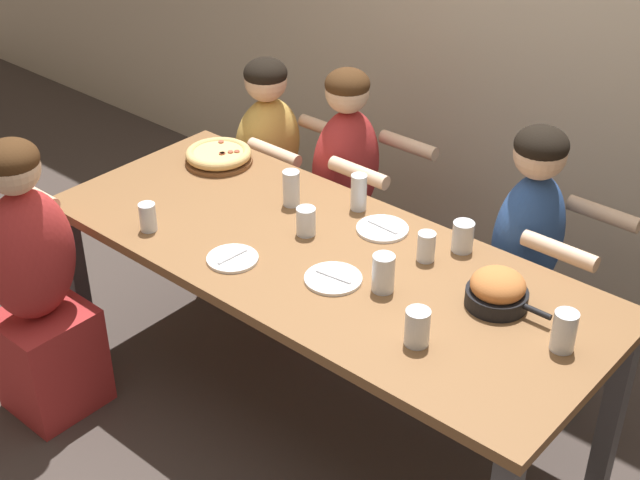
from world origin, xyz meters
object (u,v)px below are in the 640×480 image
drinking_glass_d (383,275)px  drinking_glass_g (291,190)px  pizza_board_main (219,156)px  empty_plate_a (382,229)px  empty_plate_b (333,279)px  drinking_glass_e (463,238)px  drinking_glass_f (148,219)px  drinking_glass_i (359,192)px  drinking_glass_h (306,221)px  diner_near_left (37,292)px  drinking_glass_b (426,248)px  diner_far_left (270,176)px  empty_plate_c (233,259)px  drinking_glass_c (564,333)px  diner_far_midright (524,275)px  diner_far_midleft (346,203)px  skillet_bowl (498,290)px  drinking_glass_a (417,329)px

drinking_glass_d → drinking_glass_g: 0.67m
pizza_board_main → drinking_glass_g: 0.49m
empty_plate_a → empty_plate_b: 0.38m
drinking_glass_d → drinking_glass_e: 0.39m
drinking_glass_f → drinking_glass_i: drinking_glass_i is taller
drinking_glass_h → diner_near_left: bearing=-135.1°
drinking_glass_i → drinking_glass_b: bearing=-17.4°
empty_plate_a → drinking_glass_h: drinking_glass_h is taller
drinking_glass_i → diner_far_left: diner_far_left is taller
empty_plate_b → drinking_glass_b: size_ratio=1.84×
empty_plate_c → drinking_glass_c: bearing=15.6°
diner_far_midright → diner_far_midleft: bearing=-90.0°
diner_near_left → empty_plate_a: bearing=-44.9°
empty_plate_b → drinking_glass_b: drinking_glass_b is taller
empty_plate_b → diner_far_midleft: diner_far_midleft is taller
pizza_board_main → empty_plate_b: bearing=-20.9°
empty_plate_a → drinking_glass_c: (0.85, -0.20, 0.05)m
empty_plate_a → drinking_glass_d: size_ratio=1.46×
drinking_glass_d → drinking_glass_g: bearing=159.9°
drinking_glass_f → drinking_glass_g: size_ratio=0.76×
skillet_bowl → diner_far_midright: (-0.17, 0.53, -0.28)m
drinking_glass_a → drinking_glass_c: (0.35, 0.27, 0.01)m
drinking_glass_e → diner_near_left: (-1.23, -1.01, -0.27)m
pizza_board_main → drinking_glass_g: drinking_glass_g is taller
drinking_glass_c → drinking_glass_e: drinking_glass_c is taller
drinking_glass_c → drinking_glass_d: (-0.61, -0.11, 0.00)m
empty_plate_c → drinking_glass_c: (1.12, 0.31, 0.05)m
drinking_glass_f → diner_far_left: size_ratio=0.10×
drinking_glass_c → diner_near_left: bearing=-157.6°
empty_plate_b → drinking_glass_a: size_ratio=1.63×
drinking_glass_b → diner_far_left: (-1.21, 0.45, -0.31)m
drinking_glass_e → skillet_bowl: bearing=-37.8°
drinking_glass_g → diner_far_midleft: 0.57m
pizza_board_main → drinking_glass_c: size_ratio=2.15×
drinking_glass_e → diner_far_midright: diner_far_midright is taller
drinking_glass_b → diner_far_midleft: bearing=148.3°
drinking_glass_b → drinking_glass_c: bearing=-12.9°
diner_far_midleft → pizza_board_main: bearing=-42.5°
diner_far_midleft → drinking_glass_e: bearing=68.4°
diner_near_left → drinking_glass_d: bearing=-61.9°
drinking_glass_e → drinking_glass_h: 0.58m
empty_plate_c → drinking_glass_e: (0.58, 0.59, 0.05)m
drinking_glass_c → drinking_glass_e: size_ratio=1.18×
drinking_glass_d → diner_far_left: (-1.21, 0.70, -0.32)m
pizza_board_main → skillet_bowl: skillet_bowl is taller
drinking_glass_i → empty_plate_c: bearing=-100.4°
drinking_glass_g → drinking_glass_i: drinking_glass_i is taller
pizza_board_main → empty_plate_a: size_ratio=1.47×
drinking_glass_e → diner_far_midright: 0.43m
drinking_glass_c → drinking_glass_h: bearing=-179.6°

